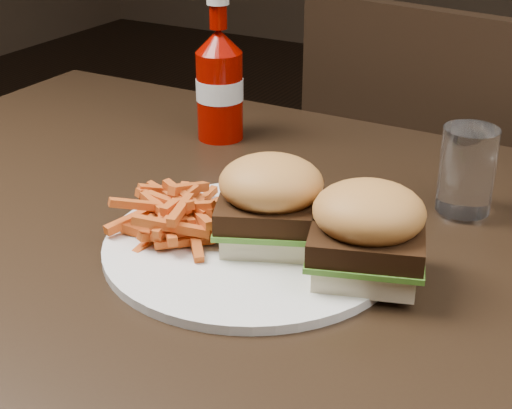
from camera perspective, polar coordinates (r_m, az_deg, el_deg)
The scene contains 8 objects.
dining_table at distance 0.89m, azimuth -0.74°, elevation -2.95°, with size 1.20×0.80×0.04m, color black.
chair_far at distance 1.62m, azimuth 13.65°, elevation -1.66°, with size 0.44×0.44×0.04m, color black.
plate at distance 0.83m, azimuth -0.34°, elevation -3.04°, with size 0.31×0.31×0.01m, color white.
sandwich_half_a at distance 0.83m, azimuth 1.07°, elevation -2.02°, with size 0.10×0.09×0.03m, color beige.
sandwich_half_b at distance 0.78m, azimuth 7.96°, elevation -4.30°, with size 0.10×0.09×0.03m, color beige.
fries_pile at distance 0.85m, azimuth -5.07°, elevation -0.47°, with size 0.12×0.12×0.05m, color #C2752D, non-canonical shape.
ketchup_bottle at distance 1.13m, azimuth -2.65°, elevation 7.75°, with size 0.07×0.07×0.13m, color #810600.
tumbler at distance 0.93m, azimuth 15.10°, elevation 2.46°, with size 0.06×0.06×0.10m, color white.
Camera 1 is at (0.39, -0.67, 1.16)m, focal length 55.00 mm.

